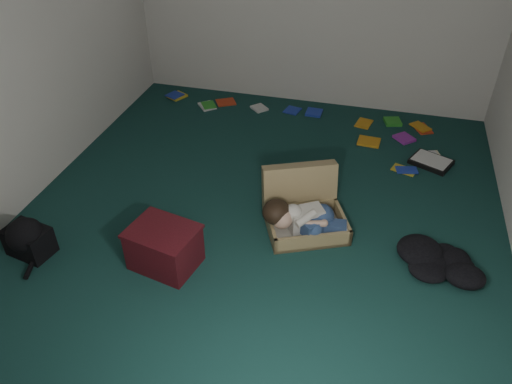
% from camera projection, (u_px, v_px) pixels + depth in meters
% --- Properties ---
extents(floor, '(4.50, 4.50, 0.00)m').
position_uv_depth(floor, '(261.00, 215.00, 4.24)').
color(floor, '#133632').
rests_on(floor, ground).
extents(wall_front, '(4.50, 0.00, 4.50)m').
position_uv_depth(wall_front, '(99.00, 320.00, 1.71)').
color(wall_front, silver).
rests_on(wall_front, ground).
extents(wall_left, '(0.00, 4.50, 4.50)m').
position_uv_depth(wall_left, '(13.00, 44.00, 3.88)').
color(wall_left, silver).
rests_on(wall_left, ground).
extents(suitcase, '(0.81, 0.81, 0.46)m').
position_uv_depth(suitcase, '(304.00, 209.00, 4.08)').
color(suitcase, '#A08958').
rests_on(suitcase, floor).
extents(person, '(0.69, 0.37, 0.28)m').
position_uv_depth(person, '(303.00, 218.00, 3.93)').
color(person, beige).
rests_on(person, suitcase).
extents(maroon_bin, '(0.55, 0.47, 0.33)m').
position_uv_depth(maroon_bin, '(164.00, 247.00, 3.67)').
color(maroon_bin, '#410D13').
rests_on(maroon_bin, floor).
extents(backpack, '(0.47, 0.40, 0.25)m').
position_uv_depth(backpack, '(29.00, 240.00, 3.79)').
color(backpack, black).
rests_on(backpack, floor).
extents(clothing_pile, '(0.57, 0.52, 0.15)m').
position_uv_depth(clothing_pile, '(442.00, 260.00, 3.69)').
color(clothing_pile, black).
rests_on(clothing_pile, floor).
extents(paper_tray, '(0.45, 0.40, 0.05)m').
position_uv_depth(paper_tray, '(431.00, 162.00, 4.86)').
color(paper_tray, black).
rests_on(paper_tray, floor).
extents(book_scatter, '(3.17, 1.19, 0.02)m').
position_uv_depth(book_scatter, '(323.00, 123.00, 5.52)').
color(book_scatter, gold).
rests_on(book_scatter, floor).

